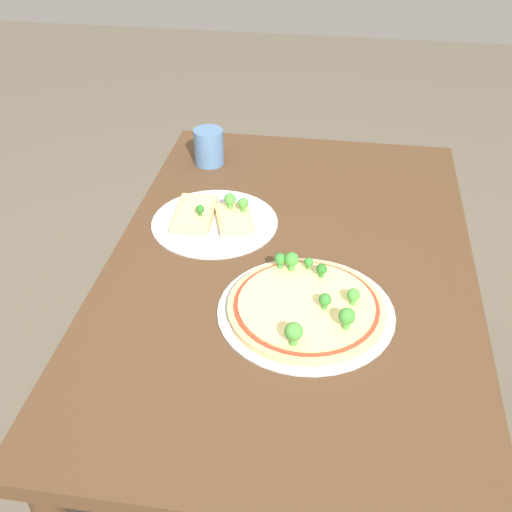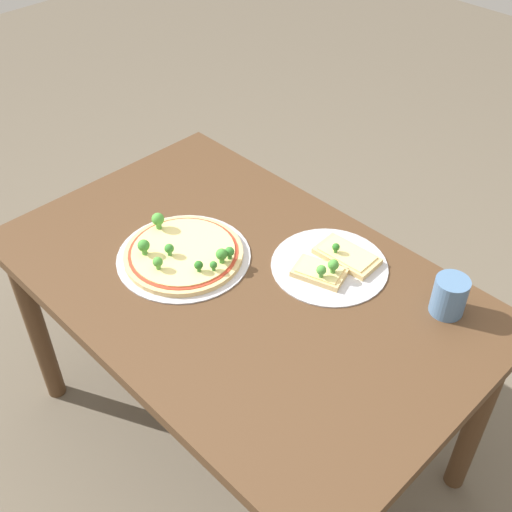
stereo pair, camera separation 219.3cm
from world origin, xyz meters
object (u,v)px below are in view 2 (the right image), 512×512
at_px(pizza_tray_slice, 333,264).
at_px(drinking_cup, 449,296).
at_px(pizza_tray_whole, 183,253).
at_px(dining_table, 241,303).

xyz_separation_m(pizza_tray_slice, drinking_cup, (-0.30, -0.07, 0.04)).
relative_size(pizza_tray_slice, drinking_cup, 3.06).
xyz_separation_m(pizza_tray_whole, pizza_tray_slice, (-0.31, -0.26, -0.00)).
relative_size(dining_table, drinking_cup, 12.66).
xyz_separation_m(dining_table, pizza_tray_whole, (0.17, 0.05, 0.10)).
distance_m(pizza_tray_slice, drinking_cup, 0.31).
bearing_deg(pizza_tray_slice, dining_table, 55.98).
distance_m(dining_table, pizza_tray_slice, 0.27).
distance_m(dining_table, pizza_tray_whole, 0.20).
relative_size(pizza_tray_whole, pizza_tray_slice, 1.16).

